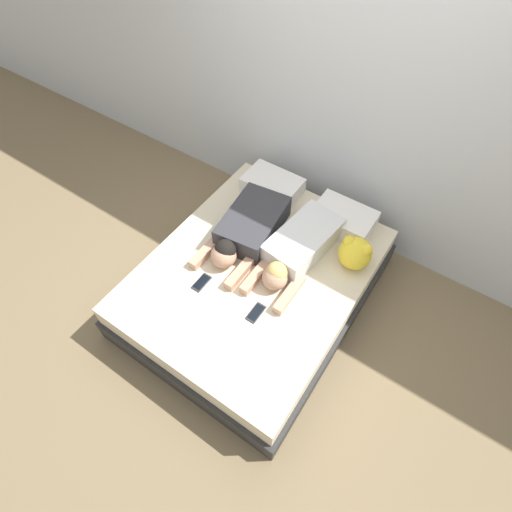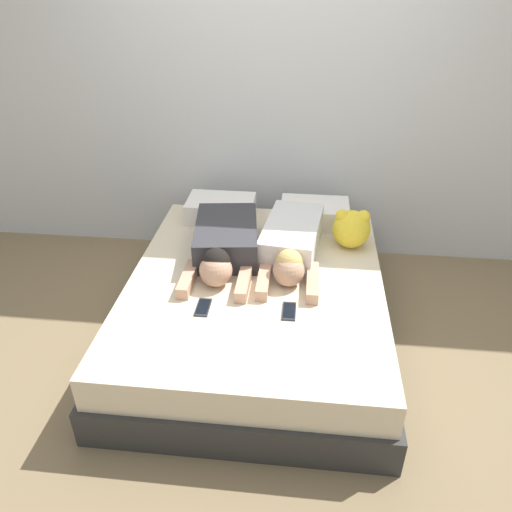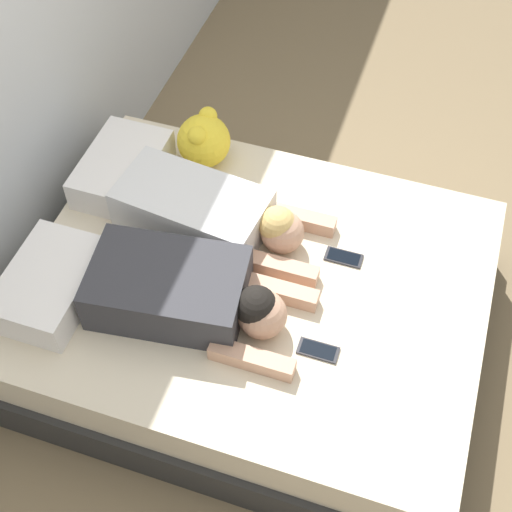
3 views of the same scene
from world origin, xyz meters
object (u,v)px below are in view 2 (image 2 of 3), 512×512
(cell_phone_left, at_px, (203,307))
(pillow_head_right, at_px, (314,213))
(plush_toy, at_px, (352,228))
(person_right, at_px, (291,244))
(pillow_head_left, at_px, (221,209))
(cell_phone_right, at_px, (289,311))
(person_left, at_px, (224,245))
(bed, at_px, (256,305))

(cell_phone_left, bearing_deg, pillow_head_right, 61.39)
(cell_phone_left, height_order, plush_toy, plush_toy)
(pillow_head_right, relative_size, person_right, 0.51)
(pillow_head_right, bearing_deg, cell_phone_left, -118.61)
(pillow_head_left, xyz_separation_m, person_right, (0.54, -0.51, 0.02))
(plush_toy, bearing_deg, cell_phone_right, -115.44)
(person_left, bearing_deg, cell_phone_right, -49.62)
(cell_phone_left, xyz_separation_m, plush_toy, (0.84, 0.79, 0.13))
(person_left, distance_m, cell_phone_right, 0.69)
(bed, relative_size, person_right, 2.08)
(cell_phone_right, bearing_deg, pillow_head_right, 83.45)
(person_left, height_order, plush_toy, plush_toy)
(person_left, bearing_deg, plush_toy, 17.23)
(person_left, distance_m, cell_phone_left, 0.55)
(bed, bearing_deg, plush_toy, 37.58)
(cell_phone_left, relative_size, cell_phone_right, 1.00)
(bed, height_order, pillow_head_right, pillow_head_right)
(person_right, bearing_deg, pillow_head_right, 74.07)
(pillow_head_right, bearing_deg, bed, -114.24)
(cell_phone_right, relative_size, plush_toy, 0.61)
(cell_phone_left, distance_m, plush_toy, 1.16)
(pillow_head_left, distance_m, cell_phone_left, 1.11)
(pillow_head_right, bearing_deg, person_right, -105.93)
(person_right, height_order, cell_phone_right, person_right)
(cell_phone_left, distance_m, cell_phone_right, 0.48)
(bed, distance_m, cell_phone_left, 0.48)
(cell_phone_right, height_order, plush_toy, plush_toy)
(person_right, relative_size, cell_phone_right, 5.91)
(plush_toy, bearing_deg, person_left, -162.77)
(bed, bearing_deg, person_right, 52.16)
(person_left, height_order, cell_phone_right, person_left)
(cell_phone_right, bearing_deg, person_left, 130.38)
(person_left, bearing_deg, bed, -41.43)
(pillow_head_right, distance_m, person_left, 0.80)
(bed, height_order, pillow_head_left, pillow_head_left)
(plush_toy, bearing_deg, person_right, -153.21)
(bed, height_order, cell_phone_right, cell_phone_right)
(pillow_head_right, distance_m, cell_phone_left, 1.26)
(pillow_head_left, relative_size, cell_phone_left, 3.04)
(person_right, xyz_separation_m, plush_toy, (0.39, 0.20, 0.03))
(pillow_head_right, bearing_deg, cell_phone_right, -96.55)
(plush_toy, bearing_deg, bed, -142.42)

